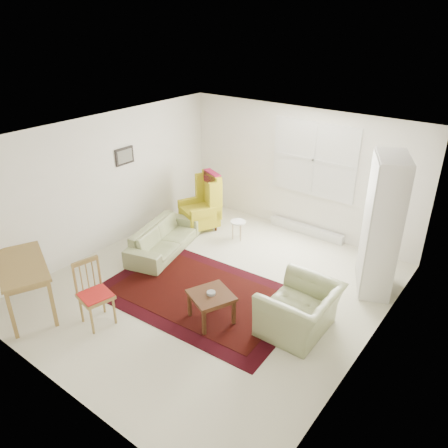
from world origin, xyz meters
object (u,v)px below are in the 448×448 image
Objects in this scene: wingback_chair at (199,202)px; coffee_table at (211,307)px; stool at (238,230)px; desk at (27,287)px; armchair at (300,306)px; desk_chair at (95,295)px; sofa at (164,234)px; cabinet at (382,226)px.

coffee_table is (2.08, -2.21, -0.36)m from wingback_chair.
stool is 3.94m from desk.
armchair is at bearing 30.35° from desk.
wingback_chair is at bearing -117.91° from armchair.
desk is (-2.34, -1.45, 0.17)m from coffee_table.
stool is 0.41× the size of desk_chair.
armchair is at bearing -2.89° from wingback_chair.
wingback_chair is (-0.08, 1.12, 0.24)m from sofa.
desk_chair reaches higher than sofa.
cabinet is 5.44m from desk.
armchair is at bearing -44.06° from desk_chair.
stool is 0.18× the size of cabinet.
sofa is 3.13× the size of coffee_table.
desk_chair reaches higher than desk.
armchair is 2.87m from stool.
cabinet reaches higher than wingback_chair.
desk is (-0.26, -3.66, -0.19)m from wingback_chair.
desk_chair is at bearing -176.04° from sofa.
stool is at bearing 30.02° from wingback_chair.
desk is (-3.91, -3.72, -0.71)m from cabinet.
armchair reaches higher than coffee_table.
sofa is at bearing 82.18° from desk.
cabinet is (2.73, -0.03, 0.92)m from stool.
sofa reaches higher than stool.
cabinet reaches higher than desk_chair.
wingback_chair is 3.01× the size of stool.
cabinet is (3.64, 0.06, 0.52)m from wingback_chair.
sofa is at bearing 173.72° from cabinet.
desk is (-1.18, -3.75, 0.21)m from stool.
wingback_chair reaches higher than stool.
armchair is at bearing -114.31° from sofa.
sofa is at bearing 151.39° from coffee_table.
coffee_table is 1.44× the size of stool.
desk is at bearing 157.25° from sofa.
stool is 3.34m from desk_chair.
desk_chair is (-0.11, -3.32, 0.29)m from stool.
armchair is 2.87m from desk_chair.
desk is (-0.35, -2.54, 0.05)m from sofa.
stool is at bearing -49.28° from sofa.
coffee_table is 2.76m from desk.
cabinet is (3.56, 1.18, 0.76)m from sofa.
cabinet is at bearing 25.16° from wingback_chair.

